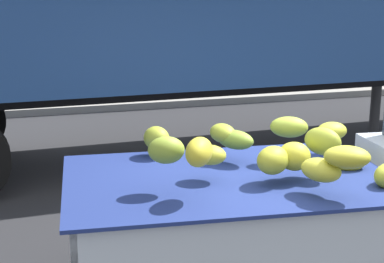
% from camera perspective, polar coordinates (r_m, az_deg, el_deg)
% --- Properties ---
extents(curb_strip, '(80.00, 0.80, 0.16)m').
position_cam_1_polar(curb_strip, '(13.22, -5.91, 2.74)').
color(curb_strip, gray).
rests_on(curb_strip, ground).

